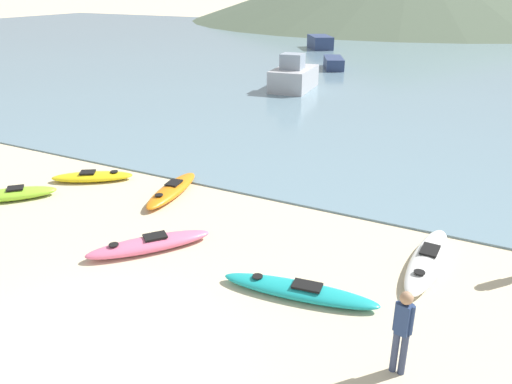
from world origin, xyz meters
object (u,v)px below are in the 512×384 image
Objects in this scene: kayak_on_sand_0 at (427,260)px; person_near_foreground at (403,328)px; moored_boat_2 at (294,77)px; kayak_on_sand_2 at (92,177)px; kayak_on_sand_5 at (172,190)px; kayak_on_sand_6 at (150,244)px; moored_boat_3 at (334,63)px; moored_boat_0 at (320,42)px; kayak_on_sand_1 at (299,290)px; kayak_on_sand_3 at (12,194)px.

kayak_on_sand_0 is 3.98m from person_near_foreground.
moored_boat_2 reaches higher than person_near_foreground.
kayak_on_sand_2 is 0.84× the size of kayak_on_sand_5.
kayak_on_sand_6 is 0.81× the size of moored_boat_3.
moored_boat_3 is (5.44, -11.31, -0.19)m from moored_boat_0.
moored_boat_2 is at bearing 90.28° from kayak_on_sand_2.
kayak_on_sand_6 reaches higher than kayak_on_sand_1.
kayak_on_sand_5 is at bearing -81.76° from moored_boat_3.
kayak_on_sand_0 is at bearing -4.95° from kayak_on_sand_5.
person_near_foreground reaches higher than kayak_on_sand_3.
kayak_on_sand_1 is 10.08m from kayak_on_sand_3.
moored_boat_0 is 1.00× the size of moored_boat_2.
kayak_on_sand_3 is 19.73m from moored_boat_2.
kayak_on_sand_3 is 0.57× the size of moored_boat_2.
kayak_on_sand_6 is 41.87m from moored_boat_0.
kayak_on_sand_0 is 1.09× the size of kayak_on_sand_5.
moored_boat_0 is at bearing 105.01° from kayak_on_sand_6.
kayak_on_sand_6 is at bearing -76.40° from moored_boat_2.
kayak_on_sand_2 reaches higher than kayak_on_sand_1.
moored_boat_3 is at bearing 111.46° from person_near_foreground.
kayak_on_sand_5 reaches higher than kayak_on_sand_2.
kayak_on_sand_5 is 38.38m from moored_boat_0.
kayak_on_sand_5 is 3.59m from kayak_on_sand_6.
kayak_on_sand_6 is 20.84m from moored_boat_2.
kayak_on_sand_6 is (4.81, -2.90, 0.02)m from kayak_on_sand_2.
moored_boat_2 is at bearing 103.60° from kayak_on_sand_6.
kayak_on_sand_3 is 5.91m from kayak_on_sand_6.
kayak_on_sand_0 is 1.30× the size of kayak_on_sand_2.
moored_boat_3 is (-3.76, 25.95, 0.31)m from kayak_on_sand_5.
kayak_on_sand_3 is 0.76× the size of kayak_on_sand_5.
person_near_foreground is (12.49, -1.95, 0.78)m from kayak_on_sand_3.
person_near_foreground is 0.39× the size of moored_boat_0.
kayak_on_sand_2 is (-11.23, 0.42, -0.02)m from kayak_on_sand_0.
moored_boat_3 is at bearing 108.15° from kayak_on_sand_1.
kayak_on_sand_2 is at bearing 177.87° from kayak_on_sand_0.
moored_boat_0 is at bearing 114.45° from kayak_on_sand_0.
kayak_on_sand_2 is at bearing 161.54° from kayak_on_sand_1.
kayak_on_sand_5 reaches higher than kayak_on_sand_1.
kayak_on_sand_2 is 26.24m from moored_boat_3.
kayak_on_sand_5 is (4.24, 2.64, -0.01)m from kayak_on_sand_3.
person_near_foreground is at bearing -28.45° from kayak_on_sand_1.
kayak_on_sand_2 is 0.63× the size of moored_boat_2.
moored_boat_2 is (-4.90, 20.24, 0.67)m from kayak_on_sand_6.
moored_boat_2 is (-3.25, 17.06, 0.67)m from kayak_on_sand_5.
kayak_on_sand_2 is 2.59m from kayak_on_sand_3.
moored_boat_0 reaches higher than kayak_on_sand_5.
kayak_on_sand_5 is (3.16, 0.28, 0.02)m from kayak_on_sand_2.
kayak_on_sand_1 is (-2.24, -2.58, -0.03)m from kayak_on_sand_0.
moored_boat_2 is at bearing 122.50° from kayak_on_sand_0.
kayak_on_sand_0 is 6.88m from kayak_on_sand_6.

